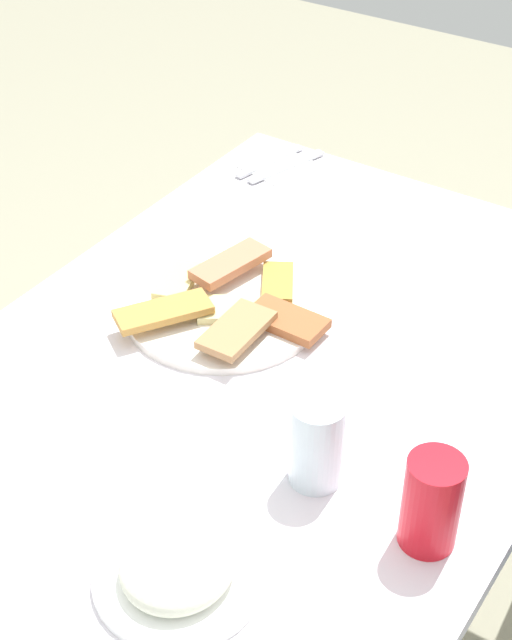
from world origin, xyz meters
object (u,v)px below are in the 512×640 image
object	(u,v)px
paper_napkin	(278,166)
fork	(270,161)
spoon	(286,166)
soda_can	(431,503)
pide_platter	(226,305)
salad_plate_greens	(178,567)
dining_table	(278,398)
drinking_glass	(317,442)

from	to	relation	value
paper_napkin	fork	xyz separation A→B (m)	(0.00, -0.02, 0.00)
spoon	soda_can	bearing A→B (deg)	59.17
pide_platter	paper_napkin	bearing A→B (deg)	-157.38
spoon	salad_plate_greens	bearing A→B (deg)	41.52
salad_plate_greens	spoon	xyz separation A→B (m)	(-0.85, -0.39, -0.01)
pide_platter	salad_plate_greens	world-z (taller)	salad_plate_greens
dining_table	drinking_glass	world-z (taller)	drinking_glass
pide_platter	fork	xyz separation A→B (m)	(-0.42, -0.19, -0.01)
spoon	dining_table	bearing A→B (deg)	47.65
fork	spoon	world-z (taller)	same
pide_platter	drinking_glass	size ratio (longest dim) A/B	2.60
pide_platter	paper_napkin	world-z (taller)	pide_platter
salad_plate_greens	paper_napkin	distance (m)	0.94
dining_table	fork	distance (m)	0.56
paper_napkin	dining_table	bearing A→B (deg)	32.59
dining_table	pide_platter	distance (m)	0.16
pide_platter	drinking_glass	xyz separation A→B (m)	(0.21, 0.28, 0.05)
salad_plate_greens	paper_napkin	xyz separation A→B (m)	(-0.85, -0.41, -0.02)
paper_napkin	spoon	distance (m)	0.02
salad_plate_greens	soda_can	xyz separation A→B (m)	(-0.20, 0.20, 0.04)
dining_table	drinking_glass	distance (m)	0.28
drinking_glass	paper_napkin	world-z (taller)	drinking_glass
salad_plate_greens	fork	bearing A→B (deg)	-153.17
fork	dining_table	bearing A→B (deg)	46.67
soda_can	pide_platter	bearing A→B (deg)	-117.38
soda_can	paper_napkin	size ratio (longest dim) A/B	1.06
drinking_glass	fork	world-z (taller)	drinking_glass
drinking_glass	fork	size ratio (longest dim) A/B	0.72
fork	paper_napkin	bearing A→B (deg)	102.51
dining_table	fork	size ratio (longest dim) A/B	6.72
pide_platter	fork	world-z (taller)	pide_platter
dining_table	paper_napkin	distance (m)	0.55
soda_can	spoon	size ratio (longest dim) A/B	0.69
paper_napkin	fork	size ratio (longest dim) A/B	0.70
soda_can	fork	bearing A→B (deg)	-135.82
salad_plate_greens	soda_can	distance (m)	0.29
soda_can	fork	xyz separation A→B (m)	(-0.65, -0.63, -0.06)
pide_platter	spoon	xyz separation A→B (m)	(-0.42, -0.16, -0.01)
soda_can	salad_plate_greens	bearing A→B (deg)	-45.27
pide_platter	salad_plate_greens	bearing A→B (deg)	28.89
spoon	paper_napkin	bearing A→B (deg)	-73.33
paper_napkin	pide_platter	bearing A→B (deg)	22.62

